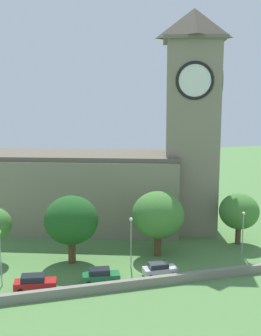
% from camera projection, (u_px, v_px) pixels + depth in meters
% --- Properties ---
extents(ground_plane, '(200.00, 200.00, 0.00)m').
position_uv_depth(ground_plane, '(125.00, 235.00, 68.10)').
color(ground_plane, '#517F42').
extents(church, '(40.18, 23.37, 34.61)m').
position_uv_depth(church, '(115.00, 169.00, 70.20)').
color(church, gray).
rests_on(church, ground).
extents(quay_barrier, '(51.61, 0.70, 1.06)m').
position_uv_depth(quay_barrier, '(167.00, 280.00, 50.31)').
color(quay_barrier, gray).
rests_on(quay_barrier, ground).
extents(car_red, '(4.88, 2.65, 1.82)m').
position_uv_depth(car_red, '(35.00, 283.00, 48.59)').
color(car_red, red).
rests_on(car_red, ground).
extents(car_green, '(4.52, 2.49, 1.76)m').
position_uv_depth(car_green, '(101.00, 276.00, 50.57)').
color(car_green, '#1E6B38').
rests_on(car_green, ground).
extents(car_silver, '(4.09, 2.16, 1.67)m').
position_uv_depth(car_silver, '(159.00, 269.00, 52.53)').
color(car_silver, silver).
rests_on(car_silver, ground).
extents(streetlamp_west_end, '(0.44, 0.44, 6.69)m').
position_uv_depth(streetlamp_west_end, '(0.00, 249.00, 49.17)').
color(streetlamp_west_end, '#9EA0A5').
rests_on(streetlamp_west_end, ground).
extents(streetlamp_west_mid, '(0.44, 0.44, 6.60)m').
position_uv_depth(streetlamp_west_mid, '(131.00, 234.00, 54.41)').
color(streetlamp_west_mid, '#9EA0A5').
rests_on(streetlamp_west_mid, ground).
extents(streetlamp_central, '(0.44, 0.44, 6.09)m').
position_uv_depth(streetlamp_central, '(243.00, 226.00, 58.96)').
color(streetlamp_central, '#9EA0A5').
rests_on(streetlamp_central, ground).
extents(tree_riverside_east, '(7.06, 7.06, 8.93)m').
position_uv_depth(tree_riverside_east, '(158.00, 215.00, 58.39)').
color(tree_riverside_east, brown).
rests_on(tree_riverside_east, ground).
extents(tree_by_tower, '(5.81, 5.81, 7.56)m').
position_uv_depth(tree_by_tower, '(239.00, 211.00, 63.19)').
color(tree_by_tower, brown).
rests_on(tree_by_tower, ground).
extents(tree_riverside_west, '(6.99, 6.99, 8.93)m').
position_uv_depth(tree_riverside_west, '(71.00, 220.00, 55.88)').
color(tree_riverside_west, brown).
rests_on(tree_riverside_west, ground).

